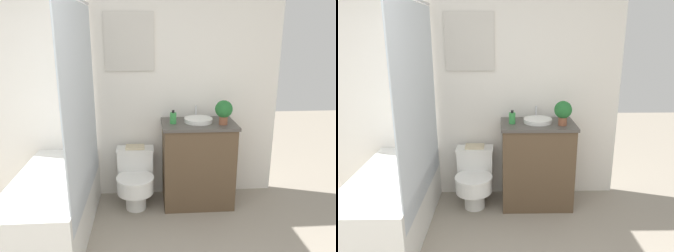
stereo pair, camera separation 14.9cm
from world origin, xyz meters
The scene contains 8 objects.
wall_back centered at (0.00, 2.38, 1.26)m, with size 3.01×0.07×2.50m.
shower_area centered at (-0.68, 1.65, 0.31)m, with size 0.62×1.40×1.98m.
toilet centered at (0.01, 2.09, 0.31)m, with size 0.38×0.51×0.58m.
vanity centered at (0.64, 2.10, 0.43)m, with size 0.72×0.47×0.86m.
sink centered at (0.64, 2.13, 0.89)m, with size 0.28×0.32×0.13m.
soap_bottle centered at (0.38, 2.09, 0.92)m, with size 0.06×0.06×0.13m.
potted_plant centered at (0.86, 2.03, 1.00)m, with size 0.17×0.17×0.23m.
book_on_tank centered at (0.01, 2.21, 0.59)m, with size 0.19×0.13×0.02m.
Camera 2 is at (0.27, -0.96, 1.72)m, focal length 35.00 mm.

